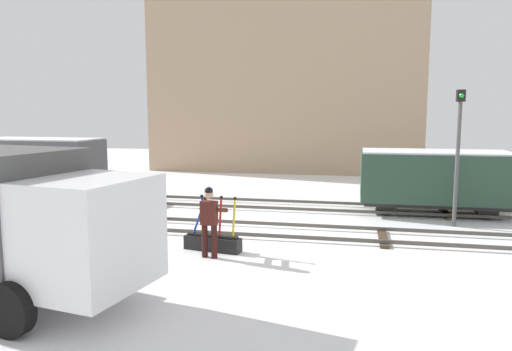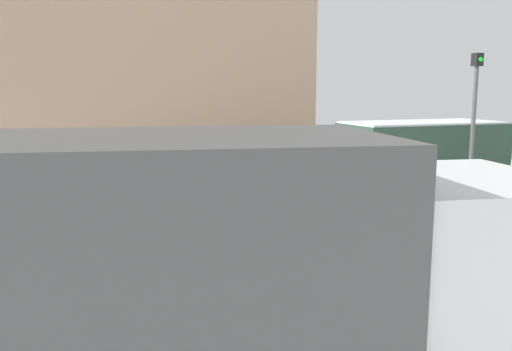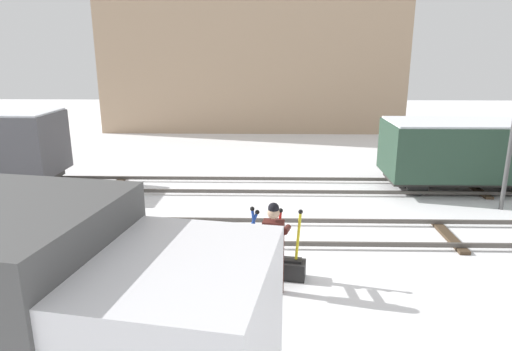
{
  "view_description": "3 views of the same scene",
  "coord_description": "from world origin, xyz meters",
  "px_view_note": "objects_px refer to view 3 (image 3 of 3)",
  "views": [
    {
      "loc": [
        2.7,
        -13.58,
        3.55
      ],
      "look_at": [
        -0.51,
        1.83,
        1.47
      ],
      "focal_mm": 33.65,
      "sensor_mm": 36.0,
      "label": 1
    },
    {
      "loc": [
        -5.21,
        -10.38,
        3.26
      ],
      "look_at": [
        -0.5,
        2.94,
        0.96
      ],
      "focal_mm": 37.8,
      "sensor_mm": 36.0,
      "label": 2
    },
    {
      "loc": [
        -0.89,
        -10.28,
        4.41
      ],
      "look_at": [
        -1.14,
        0.65,
        1.35
      ],
      "focal_mm": 32.05,
      "sensor_mm": 36.0,
      "label": 3
    }
  ],
  "objects_px": {
    "switch_lever_frame": "(267,264)",
    "rail_worker": "(273,242)",
    "delivery_truck": "(11,314)",
    "freight_car_back_track": "(467,151)"
  },
  "relations": [
    {
      "from": "delivery_truck",
      "to": "switch_lever_frame",
      "type": "bearing_deg",
      "value": 64.48
    },
    {
      "from": "rail_worker",
      "to": "freight_car_back_track",
      "type": "height_order",
      "value": "freight_car_back_track"
    },
    {
      "from": "switch_lever_frame",
      "to": "rail_worker",
      "type": "distance_m",
      "value": 0.95
    },
    {
      "from": "switch_lever_frame",
      "to": "delivery_truck",
      "type": "bearing_deg",
      "value": -115.83
    },
    {
      "from": "switch_lever_frame",
      "to": "rail_worker",
      "type": "relative_size",
      "value": 0.89
    },
    {
      "from": "switch_lever_frame",
      "to": "freight_car_back_track",
      "type": "xyz_separation_m",
      "value": [
        6.28,
        5.88,
        1.04
      ]
    },
    {
      "from": "switch_lever_frame",
      "to": "freight_car_back_track",
      "type": "relative_size",
      "value": 0.31
    },
    {
      "from": "rail_worker",
      "to": "delivery_truck",
      "type": "height_order",
      "value": "delivery_truck"
    },
    {
      "from": "switch_lever_frame",
      "to": "rail_worker",
      "type": "xyz_separation_m",
      "value": [
        0.1,
        -0.58,
        0.74
      ]
    },
    {
      "from": "rail_worker",
      "to": "freight_car_back_track",
      "type": "distance_m",
      "value": 8.94
    }
  ]
}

